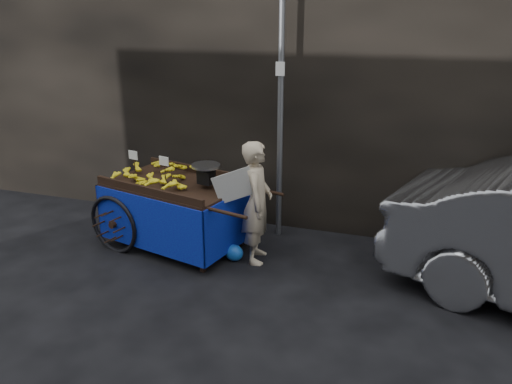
% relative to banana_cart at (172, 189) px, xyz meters
% --- Properties ---
extents(ground, '(80.00, 80.00, 0.00)m').
position_rel_banana_cart_xyz_m(ground, '(1.02, -0.54, -0.83)').
color(ground, black).
rests_on(ground, ground).
extents(building_wall, '(13.50, 2.00, 5.00)m').
position_rel_banana_cart_xyz_m(building_wall, '(1.41, 2.06, 1.67)').
color(building_wall, black).
rests_on(building_wall, ground).
extents(street_pole, '(0.12, 0.10, 4.00)m').
position_rel_banana_cart_xyz_m(street_pole, '(1.32, 0.76, 1.18)').
color(street_pole, slate).
rests_on(street_pole, ground).
extents(banana_cart, '(2.65, 1.64, 1.34)m').
position_rel_banana_cart_xyz_m(banana_cart, '(0.00, 0.00, 0.00)').
color(banana_cart, black).
rests_on(banana_cart, ground).
extents(vendor, '(0.75, 0.65, 1.61)m').
position_rel_banana_cart_xyz_m(vendor, '(1.25, -0.09, -0.02)').
color(vendor, '#BFAC8E').
rests_on(vendor, ground).
extents(plastic_bag, '(0.25, 0.20, 0.22)m').
position_rel_banana_cart_xyz_m(plastic_bag, '(0.98, -0.23, -0.72)').
color(plastic_bag, blue).
rests_on(plastic_bag, ground).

